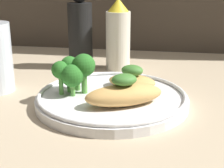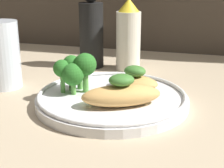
{
  "view_description": "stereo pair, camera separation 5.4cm",
  "coord_description": "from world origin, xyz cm",
  "px_view_note": "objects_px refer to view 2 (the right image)",
  "views": [
    {
      "loc": [
        8.59,
        -50.09,
        20.48
      ],
      "look_at": [
        0.0,
        0.0,
        3.4
      ],
      "focal_mm": 55.0,
      "sensor_mm": 36.0,
      "label": 1
    },
    {
      "loc": [
        13.81,
        -48.91,
        20.48
      ],
      "look_at": [
        0.0,
        0.0,
        3.4
      ],
      "focal_mm": 55.0,
      "sensor_mm": 36.0,
      "label": 2
    }
  ],
  "objects_px": {
    "pepper_grinder": "(91,32)",
    "sauce_bottle": "(128,36)",
    "broccoli_bunch": "(76,69)",
    "plate": "(112,98)",
    "drinking_glass": "(2,55)"
  },
  "relations": [
    {
      "from": "broccoli_bunch",
      "to": "pepper_grinder",
      "type": "height_order",
      "value": "pepper_grinder"
    },
    {
      "from": "sauce_bottle",
      "to": "pepper_grinder",
      "type": "relative_size",
      "value": 0.87
    },
    {
      "from": "plate",
      "to": "drinking_glass",
      "type": "relative_size",
      "value": 2.01
    },
    {
      "from": "drinking_glass",
      "to": "plate",
      "type": "bearing_deg",
      "value": -7.9
    },
    {
      "from": "sauce_bottle",
      "to": "drinking_glass",
      "type": "xyz_separation_m",
      "value": [
        -0.19,
        -0.17,
        -0.01
      ]
    },
    {
      "from": "broccoli_bunch",
      "to": "sauce_bottle",
      "type": "relative_size",
      "value": 0.45
    },
    {
      "from": "plate",
      "to": "broccoli_bunch",
      "type": "relative_size",
      "value": 3.57
    },
    {
      "from": "broccoli_bunch",
      "to": "plate",
      "type": "bearing_deg",
      "value": -3.8
    },
    {
      "from": "pepper_grinder",
      "to": "sauce_bottle",
      "type": "bearing_deg",
      "value": 0.0
    },
    {
      "from": "sauce_bottle",
      "to": "pepper_grinder",
      "type": "xyz_separation_m",
      "value": [
        -0.08,
        -0.0,
        0.01
      ]
    },
    {
      "from": "drinking_glass",
      "to": "broccoli_bunch",
      "type": "bearing_deg",
      "value": -9.53
    },
    {
      "from": "sauce_bottle",
      "to": "pepper_grinder",
      "type": "bearing_deg",
      "value": -180.0
    },
    {
      "from": "plate",
      "to": "sauce_bottle",
      "type": "distance_m",
      "value": 0.21
    },
    {
      "from": "plate",
      "to": "drinking_glass",
      "type": "xyz_separation_m",
      "value": [
        -0.21,
        0.03,
        0.05
      ]
    },
    {
      "from": "sauce_bottle",
      "to": "drinking_glass",
      "type": "relative_size",
      "value": 1.25
    }
  ]
}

